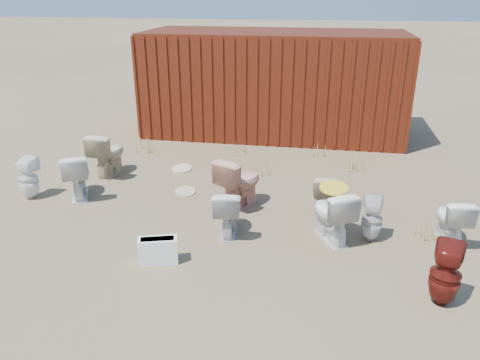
% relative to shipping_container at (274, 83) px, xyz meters
% --- Properties ---
extents(ground, '(100.00, 100.00, 0.00)m').
position_rel_shipping_container_xyz_m(ground, '(0.00, -5.20, -1.20)').
color(ground, brown).
rests_on(ground, ground).
extents(shipping_container, '(6.00, 2.40, 2.40)m').
position_rel_shipping_container_xyz_m(shipping_container, '(0.00, 0.00, 0.00)').
color(shipping_container, '#551B0E').
rests_on(shipping_container, ground).
extents(toilet_front_a, '(0.73, 0.89, 0.79)m').
position_rel_shipping_container_xyz_m(toilet_front_a, '(-2.82, -4.49, -0.81)').
color(toilet_front_a, white).
rests_on(toilet_front_a, ground).
extents(toilet_front_pink, '(0.81, 0.96, 0.86)m').
position_rel_shipping_container_xyz_m(toilet_front_pink, '(-0.05, -4.38, -0.77)').
color(toilet_front_pink, '#E29B82').
rests_on(toilet_front_pink, ground).
extents(toilet_front_c, '(0.47, 0.73, 0.71)m').
position_rel_shipping_container_xyz_m(toilet_front_c, '(-0.05, -5.31, -0.85)').
color(toilet_front_c, silver).
rests_on(toilet_front_c, ground).
extents(toilet_front_maroon, '(0.43, 0.43, 0.75)m').
position_rel_shipping_container_xyz_m(toilet_front_maroon, '(2.65, -6.50, -0.82)').
color(toilet_front_maroon, '#5E1510').
rests_on(toilet_front_maroon, ground).
extents(toilet_front_e, '(0.47, 0.72, 0.69)m').
position_rel_shipping_container_xyz_m(toilet_front_e, '(3.06, -5.01, -0.85)').
color(toilet_front_e, white).
rests_on(toilet_front_e, ground).
extents(toilet_back_a, '(0.34, 0.34, 0.72)m').
position_rel_shipping_container_xyz_m(toilet_back_a, '(-3.60, -4.69, -0.84)').
color(toilet_back_a, white).
rests_on(toilet_back_a, ground).
extents(toilet_back_beige_left, '(0.54, 0.86, 0.85)m').
position_rel_shipping_container_xyz_m(toilet_back_beige_left, '(-2.75, -3.44, -0.78)').
color(toilet_back_beige_left, beige).
rests_on(toilet_back_beige_left, ground).
extents(toilet_back_beige_right, '(0.45, 0.69, 0.67)m').
position_rel_shipping_container_xyz_m(toilet_back_beige_right, '(1.28, -4.37, -0.87)').
color(toilet_back_beige_right, '#C0A88C').
rests_on(toilet_back_beige_right, ground).
extents(toilet_back_yellowlid, '(0.74, 0.88, 0.78)m').
position_rel_shipping_container_xyz_m(toilet_back_yellowlid, '(1.42, -5.23, -0.81)').
color(toilet_back_yellowlid, white).
rests_on(toilet_back_yellowlid, ground).
extents(toilet_back_e, '(0.31, 0.31, 0.65)m').
position_rel_shipping_container_xyz_m(toilet_back_e, '(1.97, -5.16, -0.88)').
color(toilet_back_e, silver).
rests_on(toilet_back_e, ground).
extents(yellow_lid, '(0.40, 0.50, 0.02)m').
position_rel_shipping_container_xyz_m(yellow_lid, '(1.42, -5.23, -0.41)').
color(yellow_lid, yellow).
rests_on(yellow_lid, toilet_back_yellowlid).
extents(loose_tank, '(0.54, 0.34, 0.35)m').
position_rel_shipping_container_xyz_m(loose_tank, '(-0.78, -6.25, -1.02)').
color(loose_tank, white).
rests_on(loose_tank, ground).
extents(loose_lid_near, '(0.40, 0.51, 0.02)m').
position_rel_shipping_container_xyz_m(loose_lid_near, '(-1.47, -2.91, -1.19)').
color(loose_lid_near, beige).
rests_on(loose_lid_near, ground).
extents(loose_lid_far, '(0.51, 0.57, 0.02)m').
position_rel_shipping_container_xyz_m(loose_lid_far, '(-1.09, -3.99, -1.19)').
color(loose_lid_far, '#BDB289').
rests_on(loose_lid_far, ground).
extents(weed_clump_a, '(0.36, 0.36, 0.34)m').
position_rel_shipping_container_xyz_m(weed_clump_a, '(-2.58, -1.99, -1.03)').
color(weed_clump_a, olive).
rests_on(weed_clump_a, ground).
extents(weed_clump_b, '(0.32, 0.32, 0.30)m').
position_rel_shipping_container_xyz_m(weed_clump_b, '(0.08, -2.90, -1.05)').
color(weed_clump_b, olive).
rests_on(weed_clump_b, ground).
extents(weed_clump_c, '(0.36, 0.36, 0.34)m').
position_rel_shipping_container_xyz_m(weed_clump_c, '(1.95, -2.35, -1.03)').
color(weed_clump_c, olive).
rests_on(weed_clump_c, ground).
extents(weed_clump_d, '(0.30, 0.30, 0.25)m').
position_rel_shipping_container_xyz_m(weed_clump_d, '(-0.53, -1.73, -1.07)').
color(weed_clump_d, olive).
rests_on(weed_clump_d, ground).
extents(weed_clump_e, '(0.34, 0.34, 0.27)m').
position_rel_shipping_container_xyz_m(weed_clump_e, '(1.17, -1.70, -1.06)').
color(weed_clump_e, olive).
rests_on(weed_clump_e, ground).
extents(weed_clump_f, '(0.28, 0.28, 0.21)m').
position_rel_shipping_container_xyz_m(weed_clump_f, '(2.73, -4.93, -1.10)').
color(weed_clump_f, olive).
rests_on(weed_clump_f, ground).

